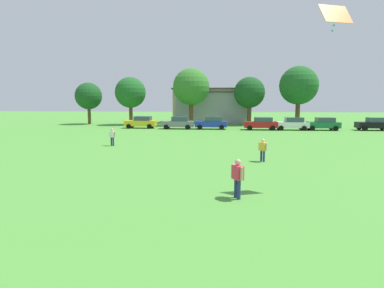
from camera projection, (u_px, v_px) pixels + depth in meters
The scene contains 19 objects.
ground_plane at pixel (194, 143), 30.05m from camera, with size 160.00×160.00×0.00m, color #4C9338.
adult_bystander at pixel (238, 175), 13.10m from camera, with size 0.50×0.70×1.62m.
bystander_near_trees at pixel (263, 148), 21.04m from camera, with size 0.53×0.55×1.48m.
bystander_midfield at pixel (112, 135), 28.31m from camera, with size 0.67×0.47×1.53m.
kite at pixel (335, 15), 13.67m from camera, with size 1.46×1.02×1.16m.
parked_car_yellow_0 at pixel (141, 122), 46.07m from camera, with size 4.30×2.02×1.68m.
parked_car_gray_1 at pixel (178, 123), 44.88m from camera, with size 4.30×2.02×1.68m.
parked_car_blue_2 at pixel (212, 123), 44.52m from camera, with size 4.30×2.02×1.68m.
parked_car_red_3 at pixel (261, 123), 43.38m from camera, with size 4.30×2.02×1.68m.
parked_car_white_4 at pixel (292, 124), 43.12m from camera, with size 4.30×2.02×1.68m.
parked_car_green_5 at pixel (323, 124), 42.89m from camera, with size 4.30×2.02×1.68m.
parked_car_black_6 at pixel (375, 124), 42.65m from camera, with size 4.30×2.02×1.68m.
tree_far_left at pixel (89, 96), 53.29m from camera, with size 4.32×4.32×6.74m.
tree_left at pixel (130, 93), 51.74m from camera, with size 4.83×4.83×7.53m.
tree_center at pixel (191, 87), 50.59m from camera, with size 5.64×5.64×8.78m.
tree_right at pixel (249, 93), 51.10m from camera, with size 4.82×4.82×7.51m.
tree_far_right at pixel (299, 86), 49.39m from camera, with size 5.78×5.78×9.01m.
house_left at pixel (207, 105), 58.21m from camera, with size 11.55×8.89×5.93m.
house_right at pixel (214, 107), 58.15m from camera, with size 12.96×9.36×5.39m.
Camera 1 is at (2.43, 0.31, 3.95)m, focal length 30.70 mm.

